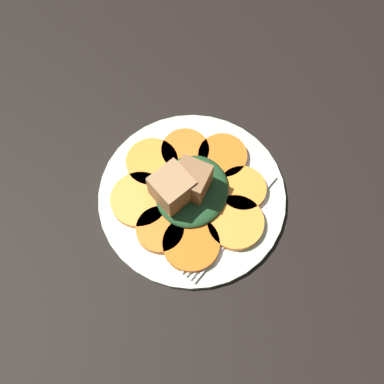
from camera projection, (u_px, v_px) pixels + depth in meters
table_slab at (192, 201)px, 68.32cm from camera, size 120.00×120.00×2.00cm
plate at (192, 196)px, 66.92cm from camera, size 25.97×25.97×1.05cm
carrot_slice_0 at (222, 156)px, 68.12cm from camera, size 6.97×6.97×1.10cm
carrot_slice_1 at (185, 151)px, 68.47cm from camera, size 6.84×6.84×1.10cm
carrot_slice_2 at (152, 163)px, 67.73cm from camera, size 7.38×7.38×1.10cm
carrot_slice_3 at (140, 200)px, 65.50cm from camera, size 8.03×8.03×1.10cm
carrot_slice_4 at (160, 230)px, 63.81cm from camera, size 6.44×6.44×1.10cm
carrot_slice_5 at (191, 244)px, 63.03cm from camera, size 7.55×7.55×1.10cm
carrot_slice_6 at (235, 223)px, 64.20cm from camera, size 7.62×7.62×1.10cm
carrot_slice_7 at (242, 189)px, 66.14cm from camera, size 6.60×6.60×1.10cm
center_pile at (188, 188)px, 63.64cm from camera, size 10.87×9.80×7.34cm
fork at (230, 227)px, 64.32cm from camera, size 18.59×6.82×0.40cm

